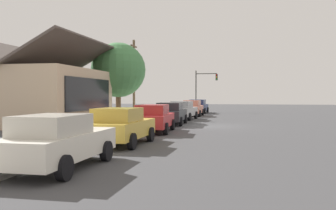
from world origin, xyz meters
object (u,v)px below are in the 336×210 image
(car_ivory, at_px, (58,141))
(car_navy, at_px, (198,106))
(traffic_light_main, at_px, (204,84))
(fire_hydrant_red, at_px, (160,115))
(car_charcoal, at_px, (171,113))
(car_silver, at_px, (183,110))
(shade_tree, at_px, (118,70))
(utility_pole_wooden, at_px, (134,77))
(car_cherry, at_px, (153,118))
(car_coral, at_px, (193,108))
(car_mustard, at_px, (121,126))

(car_ivory, height_order, car_navy, same)
(traffic_light_main, bearing_deg, fire_hydrant_red, 174.69)
(car_charcoal, distance_m, car_silver, 5.63)
(shade_tree, bearing_deg, utility_pole_wooden, -0.59)
(car_cherry, bearing_deg, shade_tree, 25.69)
(car_cherry, distance_m, traffic_light_main, 26.71)
(utility_pole_wooden, bearing_deg, car_coral, -68.26)
(car_silver, xyz_separation_m, car_coral, (5.61, -0.09, -0.00))
(car_mustard, distance_m, car_silver, 16.79)
(car_navy, bearing_deg, shade_tree, 157.96)
(traffic_light_main, relative_size, fire_hydrant_red, 7.32)
(car_navy, bearing_deg, car_silver, -178.47)
(car_charcoal, height_order, car_silver, same)
(car_coral, bearing_deg, traffic_light_main, -0.89)
(car_ivory, bearing_deg, car_navy, 0.53)
(car_ivory, height_order, fire_hydrant_red, car_ivory)
(shade_tree, bearing_deg, car_cherry, -151.10)
(car_ivory, height_order, utility_pole_wooden, utility_pole_wooden)
(car_coral, height_order, shade_tree, shade_tree)
(shade_tree, bearing_deg, car_silver, -78.52)
(car_charcoal, relative_size, car_coral, 1.08)
(car_ivory, distance_m, traffic_light_main, 37.61)
(car_mustard, distance_m, utility_pole_wooden, 21.16)
(car_navy, distance_m, utility_pole_wooden, 10.15)
(car_cherry, distance_m, fire_hydrant_red, 8.84)
(shade_tree, bearing_deg, car_navy, -23.13)
(car_cherry, height_order, shade_tree, shade_tree)
(car_mustard, relative_size, car_navy, 0.94)
(car_ivory, distance_m, car_cherry, 10.95)
(car_cherry, bearing_deg, car_mustard, 175.91)
(car_coral, bearing_deg, utility_pole_wooden, 111.73)
(traffic_light_main, bearing_deg, car_charcoal, 179.41)
(car_coral, bearing_deg, car_mustard, 179.86)
(car_cherry, relative_size, car_navy, 0.97)
(car_mustard, distance_m, car_coral, 22.40)
(car_charcoal, relative_size, utility_pole_wooden, 0.63)
(shade_tree, bearing_deg, car_mustard, -160.67)
(car_coral, bearing_deg, car_charcoal, 179.67)
(car_cherry, relative_size, car_coral, 1.04)
(car_ivory, relative_size, shade_tree, 0.70)
(car_cherry, bearing_deg, car_charcoal, -2.23)
(traffic_light_main, bearing_deg, car_navy, 175.13)
(fire_hydrant_red, bearing_deg, car_ivory, -175.94)
(car_silver, distance_m, fire_hydrant_red, 2.92)
(car_coral, bearing_deg, fire_hydrant_red, 169.49)
(car_ivory, xyz_separation_m, car_mustard, (5.38, -0.06, -0.00))
(fire_hydrant_red, bearing_deg, traffic_light_main, -5.31)
(car_cherry, xyz_separation_m, car_charcoal, (5.60, 0.10, 0.00))
(utility_pole_wooden, distance_m, fire_hydrant_red, 7.94)
(car_charcoal, bearing_deg, fire_hydrant_red, 22.50)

